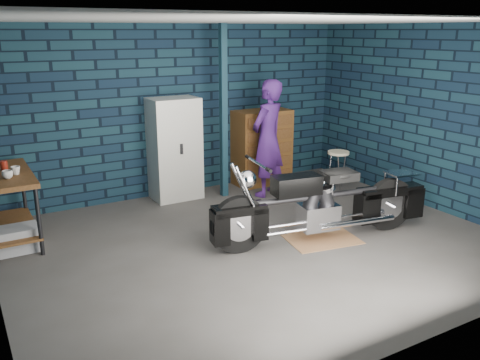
% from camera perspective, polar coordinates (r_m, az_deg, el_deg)
% --- Properties ---
extents(ground, '(6.00, 6.00, 0.00)m').
position_cam_1_polar(ground, '(6.49, 2.11, -7.14)').
color(ground, '#484543').
rests_on(ground, ground).
extents(room_walls, '(6.02, 5.01, 2.71)m').
position_cam_1_polar(room_walls, '(6.45, -0.35, 10.30)').
color(room_walls, black).
rests_on(room_walls, ground).
extents(support_post, '(0.10, 0.10, 2.70)m').
position_cam_1_polar(support_post, '(8.00, -1.87, 7.51)').
color(support_post, '#132E3B').
rests_on(support_post, ground).
extents(workbench, '(0.60, 1.40, 0.91)m').
position_cam_1_polar(workbench, '(7.02, -24.46, -2.83)').
color(workbench, brown).
rests_on(workbench, ground).
extents(drip_mat, '(1.00, 0.81, 0.01)m').
position_cam_1_polar(drip_mat, '(6.70, 9.12, -6.51)').
color(drip_mat, brown).
rests_on(drip_mat, ground).
extents(motorcycle, '(2.61, 1.10, 1.12)m').
position_cam_1_polar(motorcycle, '(6.51, 9.34, -2.02)').
color(motorcycle, black).
rests_on(motorcycle, ground).
extents(person, '(0.81, 0.68, 1.87)m').
position_cam_1_polar(person, '(8.13, 3.14, 4.67)').
color(person, '#411C69').
rests_on(person, ground).
extents(storage_bin, '(0.49, 0.35, 0.30)m').
position_cam_1_polar(storage_bin, '(6.79, -23.66, -6.09)').
color(storage_bin, '#96989E').
rests_on(storage_bin, ground).
extents(locker, '(0.75, 0.53, 1.60)m').
position_cam_1_polar(locker, '(8.05, -7.33, 3.47)').
color(locker, silver).
rests_on(locker, ground).
extents(tool_chest, '(0.97, 0.54, 1.29)m').
position_cam_1_polar(tool_chest, '(8.82, 2.51, 3.68)').
color(tool_chest, brown).
rests_on(tool_chest, ground).
extents(shop_stool, '(0.36, 0.36, 0.65)m').
position_cam_1_polar(shop_stool, '(8.73, 10.89, 1.09)').
color(shop_stool, beige).
rests_on(shop_stool, ground).
extents(cup_a, '(0.16, 0.16, 0.10)m').
position_cam_1_polar(cup_a, '(6.60, -24.65, 0.57)').
color(cup_a, beige).
rests_on(cup_a, workbench).
extents(cup_b, '(0.11, 0.11, 0.10)m').
position_cam_1_polar(cup_b, '(6.74, -23.88, 0.99)').
color(cup_b, beige).
rests_on(cup_b, workbench).
extents(mug_red, '(0.11, 0.11, 0.12)m').
position_cam_1_polar(mug_red, '(7.01, -24.98, 1.48)').
color(mug_red, maroon).
rests_on(mug_red, workbench).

